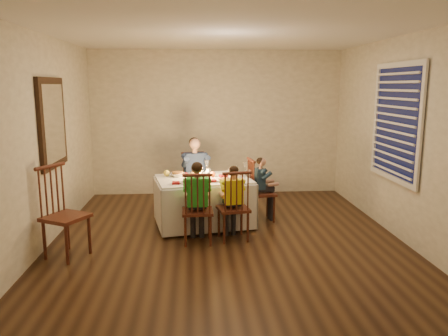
{
  "coord_description": "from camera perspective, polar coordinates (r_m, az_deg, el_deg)",
  "views": [
    {
      "loc": [
        -0.41,
        -5.42,
        1.97
      ],
      "look_at": [
        -0.03,
        0.15,
        0.91
      ],
      "focal_mm": 35.0,
      "sensor_mm": 36.0,
      "label": 1
    }
  ],
  "objects": [
    {
      "name": "child_yellow",
      "position": [
        5.77,
        1.18,
        -9.28
      ],
      "size": [
        0.35,
        0.33,
        0.98
      ],
      "primitive_type": null,
      "rotation": [
        0.0,
        0.0,
        3.32
      ],
      "color": "yellow",
      "rests_on": "ground"
    },
    {
      "name": "chair_extra",
      "position": [
        5.53,
        -19.64,
        -10.81
      ],
      "size": [
        0.59,
        0.6,
        1.08
      ],
      "primitive_type": null,
      "rotation": [
        0.0,
        0.0,
        1.06
      ],
      "color": "#3D1410",
      "rests_on": "ground"
    },
    {
      "name": "squash",
      "position": [
        6.34,
        -7.51,
        -0.67
      ],
      "size": [
        0.09,
        0.09,
        0.09
      ],
      "primitive_type": "sphere",
      "color": "yellow",
      "rests_on": "dining_table"
    },
    {
      "name": "ceiling",
      "position": [
        5.47,
        0.4,
        17.31
      ],
      "size": [
        5.0,
        5.0,
        0.0
      ],
      "primitive_type": "plane",
      "color": "white",
      "rests_on": "wall_back"
    },
    {
      "name": "serving_bowl",
      "position": [
        6.31,
        -6.06,
        -0.88
      ],
      "size": [
        0.26,
        0.26,
        0.05
      ],
      "primitive_type": "imported",
      "rotation": [
        0.0,
        0.0,
        0.32
      ],
      "color": "white",
      "rests_on": "dining_table"
    },
    {
      "name": "chair_adult",
      "position": [
        7.04,
        -3.73,
        -5.58
      ],
      "size": [
        0.46,
        0.45,
        0.93
      ],
      "primitive_type": null,
      "rotation": [
        0.0,
        0.0,
        0.24
      ],
      "color": "#3D1410",
      "rests_on": "ground"
    },
    {
      "name": "setting_yellow",
      "position": [
        5.98,
        0.1,
        -1.61
      ],
      "size": [
        0.3,
        0.3,
        0.02
      ],
      "primitive_type": "cylinder",
      "rotation": [
        0.0,
        0.0,
        0.19
      ],
      "color": "white",
      "rests_on": "dining_table"
    },
    {
      "name": "window_blinds",
      "position": [
        6.13,
        21.45,
        5.56
      ],
      "size": [
        0.07,
        1.34,
        1.54
      ],
      "color": "#0D1235",
      "rests_on": "wall_right"
    },
    {
      "name": "child_teal",
      "position": [
        6.57,
        4.87,
        -6.78
      ],
      "size": [
        0.3,
        0.32,
        0.94
      ],
      "primitive_type": null,
      "rotation": [
        0.0,
        0.0,
        1.71
      ],
      "color": "#1B3045",
      "rests_on": "ground"
    },
    {
      "name": "chair_near_left",
      "position": [
        5.66,
        -3.44,
        -9.68
      ],
      "size": [
        0.39,
        0.37,
        0.93
      ],
      "primitive_type": null,
      "rotation": [
        0.0,
        0.0,
        3.16
      ],
      "color": "#3D1410",
      "rests_on": "ground"
    },
    {
      "name": "candle_right",
      "position": [
        6.17,
        -2.15,
        -0.86
      ],
      "size": [
        0.06,
        0.06,
        0.1
      ],
      "primitive_type": "cylinder",
      "color": "white",
      "rests_on": "dining_table"
    },
    {
      "name": "setting_green",
      "position": [
        5.87,
        -4.57,
        -1.89
      ],
      "size": [
        0.3,
        0.3,
        0.02
      ],
      "primitive_type": "cylinder",
      "rotation": [
        0.0,
        0.0,
        0.19
      ],
      "color": "white",
      "rests_on": "dining_table"
    },
    {
      "name": "child_green",
      "position": [
        5.66,
        -3.44,
        -9.68
      ],
      "size": [
        0.35,
        0.32,
        1.05
      ],
      "primitive_type": null,
      "rotation": [
        0.0,
        0.0,
        3.16
      ],
      "color": "green",
      "rests_on": "ground"
    },
    {
      "name": "wall_mirror",
      "position": [
        6.02,
        -21.5,
        5.48
      ],
      "size": [
        0.06,
        0.95,
        1.15
      ],
      "color": "black",
      "rests_on": "wall_left"
    },
    {
      "name": "chair_end",
      "position": [
        6.57,
        4.87,
        -6.78
      ],
      "size": [
        0.42,
        0.43,
        0.93
      ],
      "primitive_type": null,
      "rotation": [
        0.0,
        0.0,
        1.71
      ],
      "color": "#3D1410",
      "rests_on": "ground"
    },
    {
      "name": "wall_back",
      "position": [
        7.96,
        -0.97,
        5.88
      ],
      "size": [
        4.5,
        0.02,
        2.6
      ],
      "primitive_type": "cube",
      "color": "silver",
      "rests_on": "ground"
    },
    {
      "name": "candle_left",
      "position": [
        6.14,
        -3.3,
        -0.92
      ],
      "size": [
        0.06,
        0.06,
        0.1
      ],
      "primitive_type": "cylinder",
      "color": "white",
      "rests_on": "dining_table"
    },
    {
      "name": "orange_fruit",
      "position": [
        6.23,
        -1.49,
        -0.83
      ],
      "size": [
        0.08,
        0.08,
        0.08
      ],
      "primitive_type": "sphere",
      "color": "orange",
      "rests_on": "dining_table"
    },
    {
      "name": "ground",
      "position": [
        5.78,
        0.36,
        -9.21
      ],
      "size": [
        5.0,
        5.0,
        0.0
      ],
      "primitive_type": "plane",
      "color": "black",
      "rests_on": "ground"
    },
    {
      "name": "dining_table",
      "position": [
        6.21,
        -2.7,
        -3.12
      ],
      "size": [
        1.47,
        1.19,
        0.65
      ],
      "rotation": [
        0.0,
        0.0,
        0.19
      ],
      "color": "white",
      "rests_on": "ground"
    },
    {
      "name": "chair_near_right",
      "position": [
        5.77,
        1.18,
        -9.28
      ],
      "size": [
        0.44,
        0.43,
        0.93
      ],
      "primitive_type": null,
      "rotation": [
        0.0,
        0.0,
        3.32
      ],
      "color": "#3D1410",
      "rests_on": "ground"
    },
    {
      "name": "setting_teal",
      "position": [
        6.29,
        1.49,
        -1.0
      ],
      "size": [
        0.3,
        0.3,
        0.02
      ],
      "primitive_type": "cylinder",
      "rotation": [
        0.0,
        0.0,
        0.19
      ],
      "color": "white",
      "rests_on": "dining_table"
    },
    {
      "name": "setting_adult",
      "position": [
        6.42,
        -3.61,
        -0.77
      ],
      "size": [
        0.3,
        0.3,
        0.02
      ],
      "primitive_type": "cylinder",
      "rotation": [
        0.0,
        0.0,
        0.19
      ],
      "color": "white",
      "rests_on": "dining_table"
    },
    {
      "name": "wall_left",
      "position": [
        5.77,
        -22.56,
        3.2
      ],
      "size": [
        0.02,
        5.0,
        2.6
      ],
      "primitive_type": "cube",
      "color": "silver",
      "rests_on": "ground"
    },
    {
      "name": "wall_right",
      "position": [
        6.08,
        22.1,
        3.58
      ],
      "size": [
        0.02,
        5.0,
        2.6
      ],
      "primitive_type": "cube",
      "color": "silver",
      "rests_on": "ground"
    },
    {
      "name": "adult",
      "position": [
        7.04,
        -3.73,
        -5.58
      ],
      "size": [
        0.49,
        0.47,
        1.17
      ],
      "primitive_type": null,
      "rotation": [
        0.0,
        0.0,
        0.24
      ],
      "color": "navy",
      "rests_on": "ground"
    }
  ]
}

